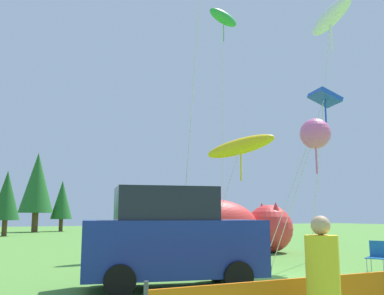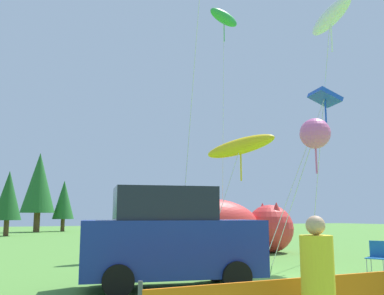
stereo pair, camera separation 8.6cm
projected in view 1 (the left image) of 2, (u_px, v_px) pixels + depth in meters
The scene contains 13 objects.
ground_plane at pixel (303, 283), 10.79m from camera, with size 120.00×120.00×0.00m, color #548C38.
parked_car at pixel (171, 239), 10.10m from camera, with size 4.46×2.52×2.34m.
folding_chair at pixel (378, 254), 12.83m from camera, with size 0.74×0.74×0.92m.
inflatable_cat at pixel (224, 229), 18.69m from camera, with size 6.57×2.59×2.40m.
spectator_in_grey_shirt at pixel (323, 286), 4.69m from camera, with size 0.37×0.37×1.69m.
kite_green_fish at pixel (223, 19), 22.06m from camera, with size 1.98×1.80×12.28m.
kite_pink_octopus at pixel (315, 134), 13.85m from camera, with size 1.17×2.15×4.80m.
kite_white_ghost at pixel (330, 18), 15.37m from camera, with size 1.48×3.32×9.07m.
kite_blue_box at pixel (324, 100), 15.14m from camera, with size 3.10×1.03×6.08m.
kite_yellow_hero at pixel (240, 147), 16.07m from camera, with size 3.41×2.27×4.89m.
horizon_tree_east at pixel (37, 183), 43.56m from camera, with size 3.37×3.37×8.05m.
horizon_tree_mid at pixel (62, 200), 45.25m from camera, with size 2.24×2.24×5.34m.
horizon_tree_northeast at pixel (7, 195), 35.29m from camera, with size 2.24×2.24×5.35m.
Camera 1 is at (-7.40, -8.85, 1.69)m, focal length 40.00 mm.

